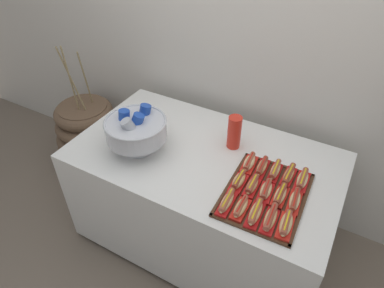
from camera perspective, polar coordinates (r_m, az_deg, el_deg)
ground_plane at (r=2.62m, az=1.70°, el=-14.90°), size 10.00×10.00×0.00m
back_wall at (r=2.27m, az=9.90°, el=17.31°), size 6.00×0.10×2.60m
buffet_table at (r=2.30m, az=1.89°, el=-8.83°), size 1.60×0.91×0.78m
floor_vase at (r=3.12m, az=-16.80°, el=1.26°), size 0.58×0.58×1.15m
serving_tray at (r=1.84m, az=12.11°, el=-8.28°), size 0.42×0.54×0.01m
hot_dog_0 at (r=1.73m, az=5.82°, el=-9.61°), size 0.07×0.18×0.06m
hot_dog_1 at (r=1.72m, az=8.15°, el=-10.49°), size 0.07×0.16×0.06m
hot_dog_2 at (r=1.71m, az=10.55°, el=-11.26°), size 0.08×0.19×0.06m
hot_dog_3 at (r=1.70m, az=12.98°, el=-12.04°), size 0.07×0.18×0.06m
hot_dog_4 at (r=1.70m, az=15.43°, el=-12.84°), size 0.08×0.17×0.06m
hot_dog_5 at (r=1.84m, az=7.81°, el=-6.15°), size 0.07×0.15×0.06m
hot_dog_6 at (r=1.83m, az=10.01°, el=-6.87°), size 0.06×0.15×0.06m
hot_dog_7 at (r=1.82m, az=12.24°, el=-7.65°), size 0.08×0.16×0.06m
hot_dog_8 at (r=1.81m, az=14.50°, el=-8.35°), size 0.07×0.17×0.06m
hot_dog_9 at (r=1.81m, az=16.78°, el=-9.10°), size 0.08×0.17×0.06m
hot_dog_10 at (r=1.96m, az=9.54°, el=-3.14°), size 0.08×0.17×0.06m
hot_dog_11 at (r=1.95m, az=11.61°, el=-3.81°), size 0.07×0.17×0.06m
hot_dog_12 at (r=1.94m, az=13.72°, el=-4.38°), size 0.07×0.17×0.06m
hot_dog_13 at (r=1.93m, az=15.83°, el=-5.08°), size 0.06×0.18×0.06m
hot_dog_14 at (r=1.93m, az=17.96°, el=-5.75°), size 0.07×0.17×0.06m
punch_bowl at (r=2.02m, az=-9.36°, el=2.55°), size 0.37×0.37×0.27m
cup_stack at (r=2.05m, az=7.09°, el=1.98°), size 0.08×0.08×0.21m
donut at (r=2.36m, az=-10.91°, el=4.47°), size 0.15×0.15×0.04m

